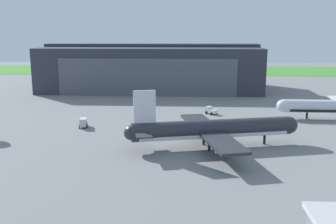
# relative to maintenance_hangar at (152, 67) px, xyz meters

# --- Properties ---
(ground_plane) EXTENTS (440.00, 440.00, 0.00)m
(ground_plane) POSITION_rel_maintenance_hangar_xyz_m (10.24, -85.59, -9.00)
(ground_plane) COLOR slate
(grass_field_strip) EXTENTS (440.00, 56.00, 0.08)m
(grass_field_strip) POSITION_rel_maintenance_hangar_xyz_m (10.24, 75.86, -8.96)
(grass_field_strip) COLOR #448930
(grass_field_strip) RESTS_ON ground_plane
(maintenance_hangar) EXTENTS (88.60, 39.26, 18.91)m
(maintenance_hangar) POSITION_rel_maintenance_hangar_xyz_m (0.00, 0.00, 0.00)
(maintenance_hangar) COLOR #2D333D
(maintenance_hangar) RESTS_ON ground_plane
(airliner_near_left) EXTENTS (37.26, 32.56, 12.79)m
(airliner_near_left) POSITION_rel_maintenance_hangar_xyz_m (21.16, -83.44, -5.10)
(airliner_near_left) COLOR #282B33
(airliner_near_left) RESTS_ON ground_plane
(pushback_tractor) EXTENTS (3.78, 3.82, 2.20)m
(pushback_tractor) POSITION_rel_maintenance_hangar_xyz_m (22.48, -49.97, -7.93)
(pushback_tractor) COLOR silver
(pushback_tractor) RESTS_ON ground_plane
(fuel_bowser) EXTENTS (2.76, 4.25, 2.42)m
(fuel_bowser) POSITION_rel_maintenance_hangar_xyz_m (-11.35, -67.85, -7.68)
(fuel_bowser) COLOR #B7BCC6
(fuel_bowser) RESTS_ON ground_plane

